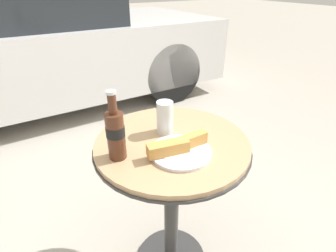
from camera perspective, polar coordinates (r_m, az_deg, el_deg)
The scene contains 5 objects.
bistro_table at distance 1.14m, azimuth 0.80°, elevation -11.32°, with size 0.61×0.61×0.75m.
cola_bottle_left at distance 0.90m, azimuth -11.35°, elevation -1.50°, with size 0.06×0.06×0.25m.
drinking_glass at distance 1.05m, azimuth -0.70°, elevation 1.61°, with size 0.07×0.07×0.13m.
lunch_plate_near at distance 0.94m, azimuth 2.48°, elevation -4.94°, with size 0.24×0.22×0.06m.
parked_car at distance 3.37m, azimuth -26.13°, elevation 15.78°, with size 3.81×1.79×1.41m.
Camera 1 is at (-0.46, -0.73, 1.30)m, focal length 28.00 mm.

